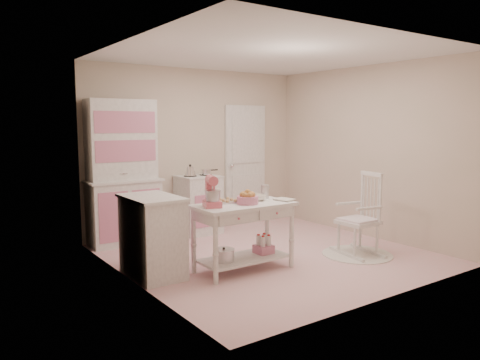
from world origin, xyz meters
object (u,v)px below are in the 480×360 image
Objects in this scene: hutch at (123,172)px; base_cabinet at (152,236)px; rocking_chair at (358,214)px; stove at (198,204)px; work_table at (244,237)px; stand_mixer at (212,192)px; bread_basket at (248,200)px.

base_cabinet is (-0.28, -1.58, -0.58)m from hutch.
hutch is 3.32m from rocking_chair.
stove reaches higher than work_table.
hutch is at bearing 79.85° from base_cabinet.
base_cabinet is at bearing 156.40° from work_table.
stove is 1.00× the size of base_cabinet.
base_cabinet is 2.71× the size of stand_mixer.
stand_mixer reaches higher than rocking_chair.
rocking_chair is at bearing -10.44° from bread_basket.
base_cabinet is at bearing 173.87° from rocking_chair.
hutch is 1.33m from stove.
hutch is 1.89× the size of rocking_chair.
stove is 0.84× the size of rocking_chair.
hutch reaches higher than stove.
bread_basket is at bearing -25.57° from base_cabinet.
base_cabinet is 1.16m from bread_basket.
rocking_chair is 3.24× the size of stand_mixer.
stove is (1.20, -0.05, -0.58)m from hutch.
hutch is 6.12× the size of stand_mixer.
stand_mixer is 1.36× the size of bread_basket.
stove is at bearing 45.85° from base_cabinet.
base_cabinet reaches higher than bread_basket.
hutch reaches higher than base_cabinet.
stand_mixer reaches higher than bread_basket.
rocking_chair is 1.65m from work_table.
bread_basket is (0.02, -0.05, 0.45)m from work_table.
work_table is at bearing -71.02° from hutch.
rocking_chair is at bearing -64.43° from stove.
base_cabinet is at bearing -100.15° from hutch.
work_table is 3.53× the size of stand_mixer.
stove is at bearing 76.19° from bread_basket.
rocking_chair is (1.10, -2.29, 0.09)m from stove.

